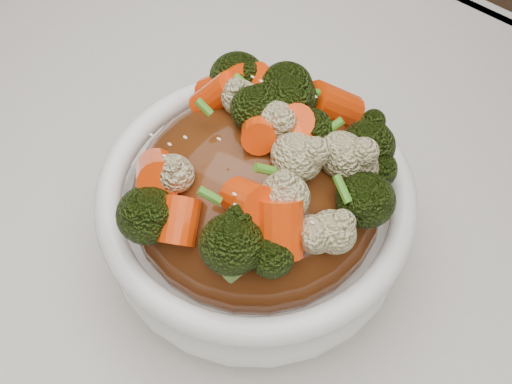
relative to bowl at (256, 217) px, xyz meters
The scene contains 8 objects.
tablecloth 0.07m from the bowl, 110.29° to the right, with size 1.20×0.80×0.04m, color silver.
bowl is the anchor object (origin of this frame).
sauce_base 0.03m from the bowl, behind, with size 0.18×0.18×0.10m, color #4E240D.
carrots 0.09m from the bowl, behind, with size 0.18×0.18×0.05m, color #F94108, non-canonical shape.
broccoli 0.09m from the bowl, behind, with size 0.18×0.18×0.04m, color black, non-canonical shape.
cauliflower 0.09m from the bowl, behind, with size 0.18×0.18×0.04m, color beige, non-canonical shape.
scallions 0.09m from the bowl, 153.43° to the left, with size 0.13×0.13×0.02m, color #42871F, non-canonical shape.
sesame_seeds 0.09m from the bowl, 153.43° to the left, with size 0.16×0.16×0.01m, color beige, non-canonical shape.
Camera 1 is at (0.15, -0.16, 1.17)m, focal length 42.00 mm.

